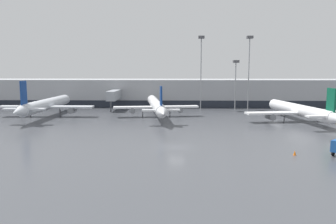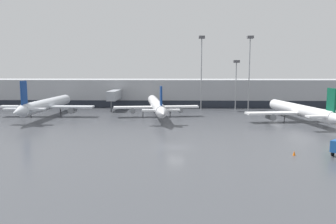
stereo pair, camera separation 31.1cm
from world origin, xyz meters
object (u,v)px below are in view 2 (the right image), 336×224
Objects in this scene: parked_jet_0 at (301,111)px; apron_light_mast_0 at (250,53)px; parked_jet_1 at (156,105)px; parked_jet_3 at (46,105)px; apron_light_mast_1 at (202,53)px; traffic_cone_0 at (294,153)px; apron_light_mast_5 at (236,70)px.

parked_jet_0 is 28.43m from apron_light_mast_0.
parked_jet_1 is at bearing -150.04° from apron_light_mast_0.
parked_jet_3 is 47.24m from apron_light_mast_1.
apron_light_mast_5 is (1.07, 55.26, 11.91)m from traffic_cone_0.
parked_jet_3 is 1.59× the size of apron_light_mast_0.
parked_jet_1 is 34.61m from apron_light_mast_0.
parked_jet_3 is at bearing -157.70° from apron_light_mast_1.
traffic_cone_0 is 57.10m from apron_light_mast_0.
parked_jet_0 is 0.91× the size of parked_jet_1.
parked_jet_3 is at bearing 75.92° from parked_jet_0.
parked_jet_0 is 2.25× the size of apron_light_mast_5.
apron_light_mast_0 reaches higher than traffic_cone_0.
parked_jet_3 reaches higher than traffic_cone_0.
traffic_cone_0 is at bearing -126.18° from parked_jet_3.
apron_light_mast_5 is at bearing 88.89° from traffic_cone_0.
parked_jet_1 is at bearing 120.27° from traffic_cone_0.
apron_light_mast_5 is at bearing -71.39° from parked_jet_3.
apron_light_mast_1 is (-21.91, 23.66, 14.58)m from parked_jet_0.
apron_light_mast_0 is at bearing -73.42° from parked_jet_3.
traffic_cone_0 is 0.03× the size of apron_light_mast_1.
parked_jet_0 is at bearing -65.25° from apron_light_mast_5.
apron_light_mast_5 is (-11.16, 24.21, 9.60)m from parked_jet_0.
apron_light_mast_0 reaches higher than parked_jet_1.
parked_jet_3 is 1.58× the size of apron_light_mast_1.
parked_jet_1 reaches higher than parked_jet_0.
parked_jet_0 is at bearing 68.49° from traffic_cone_0.
parked_jet_0 reaches higher than traffic_cone_0.
parked_jet_1 is 1.67× the size of apron_light_mast_0.
parked_jet_0 is at bearing -72.44° from apron_light_mast_0.
apron_light_mast_1 reaches higher than traffic_cone_0.
apron_light_mast_1 reaches higher than apron_light_mast_0.
parked_jet_0 is 47.70× the size of traffic_cone_0.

